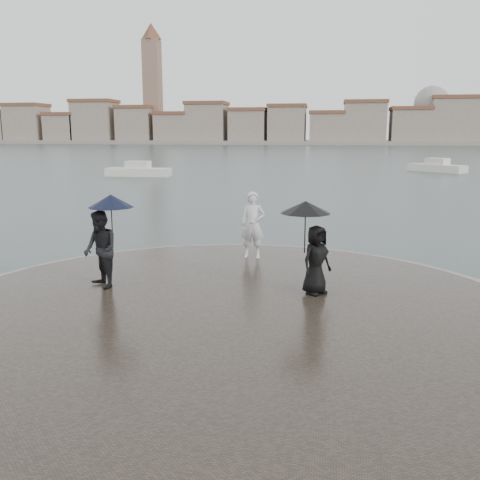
# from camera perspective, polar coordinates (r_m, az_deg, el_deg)

# --- Properties ---
(ground) EXTENTS (400.00, 400.00, 0.00)m
(ground) POSITION_cam_1_polar(r_m,az_deg,el_deg) (7.46, -6.57, -18.43)
(ground) COLOR #2B3835
(ground) RESTS_ON ground
(kerb_ring) EXTENTS (12.50, 12.50, 0.32)m
(kerb_ring) POSITION_cam_1_polar(r_m,az_deg,el_deg) (10.49, -1.21, -8.32)
(kerb_ring) COLOR gray
(kerb_ring) RESTS_ON ground
(quay_tip) EXTENTS (11.90, 11.90, 0.36)m
(quay_tip) POSITION_cam_1_polar(r_m,az_deg,el_deg) (10.49, -1.21, -8.21)
(quay_tip) COLOR #2D261E
(quay_tip) RESTS_ON ground
(statue) EXTENTS (0.67, 0.45, 1.80)m
(statue) POSITION_cam_1_polar(r_m,az_deg,el_deg) (14.36, 1.37, 1.62)
(statue) COLOR silver
(statue) RESTS_ON quay_tip
(visitor_left) EXTENTS (1.26, 1.11, 2.04)m
(visitor_left) POSITION_cam_1_polar(r_m,az_deg,el_deg) (11.92, -14.42, 0.17)
(visitor_left) COLOR black
(visitor_left) RESTS_ON quay_tip
(visitor_right) EXTENTS (1.20, 1.07, 1.95)m
(visitor_right) POSITION_cam_1_polar(r_m,az_deg,el_deg) (11.21, 7.70, 0.02)
(visitor_right) COLOR black
(visitor_right) RESTS_ON quay_tip
(far_skyline) EXTENTS (260.00, 20.00, 37.00)m
(far_skyline) POSITION_cam_1_polar(r_m,az_deg,el_deg) (167.11, 7.06, 11.99)
(far_skyline) COLOR gray
(far_skyline) RESTS_ON ground
(boats) EXTENTS (41.49, 16.15, 1.50)m
(boats) POSITION_cam_1_polar(r_m,az_deg,el_deg) (47.11, 15.62, 6.96)
(boats) COLOR silver
(boats) RESTS_ON ground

